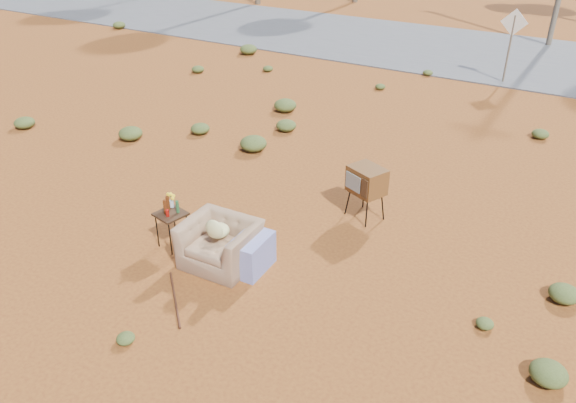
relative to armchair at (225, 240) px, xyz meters
The scene contains 8 objects.
ground 0.54m from the armchair, 10.65° to the right, with size 140.00×140.00×0.00m, color brown.
highway 14.96m from the armchair, 88.94° to the left, with size 140.00×7.00×0.04m, color #565659.
armchair is the anchor object (origin of this frame).
tv_unit 2.80m from the armchair, 61.91° to the left, with size 0.76×0.70×0.99m.
side_table 1.11m from the armchair, behind, with size 0.53×0.53×0.91m.
rusty_bar 1.21m from the armchair, 96.75° to the right, with size 0.03×0.03×1.30m, color #4C2114.
road_sign 12.12m from the armchair, 81.54° to the left, with size 0.78×0.06×2.19m.
scrub_patch 4.40m from the armchair, 97.16° to the left, with size 17.49×8.07×0.33m.
Camera 1 is at (4.27, -5.78, 5.32)m, focal length 35.00 mm.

